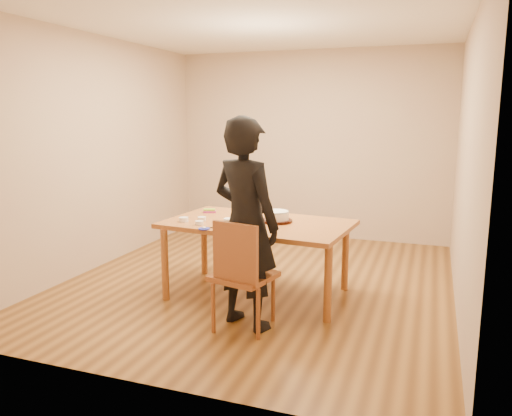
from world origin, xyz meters
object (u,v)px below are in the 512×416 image
(cake_plate, at_px, (277,221))
(cake, at_px, (277,216))
(dining_chair, at_px, (244,276))
(person, at_px, (246,224))
(dining_table, at_px, (258,224))

(cake_plate, xyz_separation_m, cake, (0.00, 0.00, 0.05))
(dining_chair, distance_m, cake_plate, 0.89)
(cake, relative_size, person, 0.13)
(dining_chair, height_order, cake_plate, cake_plate)
(dining_chair, bearing_deg, person, 103.19)
(cake, bearing_deg, dining_table, -162.07)
(dining_chair, relative_size, cake, 1.93)
(person, bearing_deg, cake_plate, -72.09)
(cake, bearing_deg, dining_chair, -91.95)
(cake, distance_m, person, 0.79)
(dining_table, bearing_deg, cake_plate, 23.55)
(cake_plate, bearing_deg, dining_table, -162.07)
(dining_table, bearing_deg, cake, 23.55)
(dining_table, relative_size, cake, 7.47)
(dining_table, relative_size, person, 1.00)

